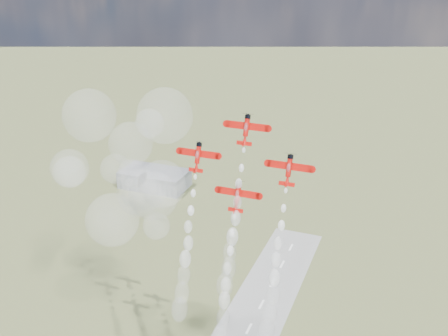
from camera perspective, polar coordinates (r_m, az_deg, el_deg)
hangar at (r=403.28m, az=-7.55°, el=-1.17°), size 50.00×28.00×13.00m
plane_lead at (r=162.91m, az=2.43°, el=4.26°), size 13.78×6.12×9.45m
plane_left at (r=168.16m, az=-2.88°, el=1.28°), size 13.78×6.12×9.45m
plane_right at (r=159.07m, az=7.06°, el=-0.14°), size 13.78×6.12×9.45m
plane_slot at (r=163.75m, az=1.48°, el=-3.05°), size 13.78×6.12×9.45m
smoke_trail_lead at (r=166.98m, az=0.57°, el=-9.80°), size 5.27×18.42×43.37m
smoke_trail_left at (r=174.63m, az=-4.50°, el=-12.26°), size 5.14×18.31×43.99m
smoke_trail_right at (r=166.18m, az=5.13°, el=-14.33°), size 5.28×17.81×44.29m
smoke_trail_slot at (r=173.16m, az=-0.36°, el=-16.65°), size 5.61×18.14×44.34m
drifted_smoke_cloud at (r=215.14m, az=-10.28°, el=-0.15°), size 66.26×42.62×63.30m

